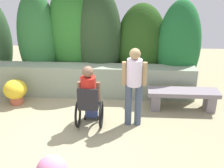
# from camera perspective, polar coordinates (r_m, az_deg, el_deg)

# --- Properties ---
(ground_plane) EXTENTS (12.35, 12.35, 0.00)m
(ground_plane) POSITION_cam_1_polar(r_m,az_deg,el_deg) (5.69, -8.47, -9.76)
(ground_plane) COLOR gray
(stone_retaining_wall) EXTENTS (5.53, 0.47, 0.80)m
(stone_retaining_wall) POSITION_cam_1_polar(r_m,az_deg,el_deg) (7.00, -5.94, 0.75)
(stone_retaining_wall) COLOR gray
(stone_retaining_wall) RESTS_ON ground
(hedge_backdrop) EXTENTS (6.18, 1.10, 2.89)m
(hedge_backdrop) POSITION_cam_1_polar(r_m,az_deg,el_deg) (7.30, -6.07, 8.91)
(hedge_backdrop) COLOR #294527
(hedge_backdrop) RESTS_ON ground
(stone_bench) EXTENTS (1.61, 0.44, 0.47)m
(stone_bench) POSITION_cam_1_polar(r_m,az_deg,el_deg) (6.52, 14.41, -2.52)
(stone_bench) COLOR slate
(stone_bench) RESTS_ON ground
(person_in_wheelchair) EXTENTS (0.53, 0.66, 1.33)m
(person_in_wheelchair) POSITION_cam_1_polar(r_m,az_deg,el_deg) (5.56, -4.73, -3.02)
(person_in_wheelchair) COLOR black
(person_in_wheelchair) RESTS_ON ground
(person_standing_companion) EXTENTS (0.49, 0.30, 1.65)m
(person_standing_companion) POSITION_cam_1_polar(r_m,az_deg,el_deg) (5.46, 4.57, 0.33)
(person_standing_companion) COLOR #404D63
(person_standing_companion) RESTS_ON ground
(flower_pot_purple_near) EXTENTS (0.55, 0.55, 0.60)m
(flower_pot_purple_near) POSITION_cam_1_polar(r_m,az_deg,el_deg) (6.96, -19.33, -1.34)
(flower_pot_purple_near) COLOR #C05C42
(flower_pot_purple_near) RESTS_ON ground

